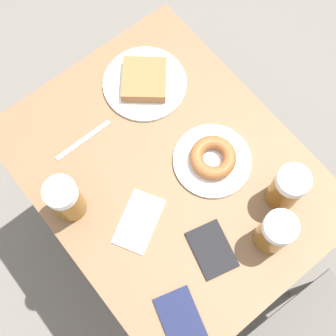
{
  "coord_description": "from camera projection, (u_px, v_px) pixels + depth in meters",
  "views": [
    {
      "loc": [
        0.25,
        0.31,
        1.89
      ],
      "look_at": [
        0.0,
        0.0,
        0.78
      ],
      "focal_mm": 50.0,
      "sensor_mm": 36.0,
      "label": 1
    }
  ],
  "objects": [
    {
      "name": "passport_far_edge",
      "position": [
        212.0,
        249.0,
        1.13
      ],
      "size": [
        0.12,
        0.14,
        0.01
      ],
      "rotation": [
        0.0,
        0.0,
        2.89
      ],
      "color": "black",
      "rests_on": "table"
    },
    {
      "name": "plate_with_donut",
      "position": [
        213.0,
        159.0,
        1.2
      ],
      "size": [
        0.2,
        0.2,
        0.05
      ],
      "color": "white",
      "rests_on": "table"
    },
    {
      "name": "fork",
      "position": [
        83.0,
        140.0,
        1.23
      ],
      "size": [
        0.17,
        0.01,
        0.0
      ],
      "rotation": [
        0.0,
        0.0,
        4.72
      ],
      "color": "silver",
      "rests_on": "table"
    },
    {
      "name": "beer_mug_center",
      "position": [
        275.0,
        233.0,
        1.08
      ],
      "size": [
        0.08,
        0.08,
        0.15
      ],
      "color": "#8C5619",
      "rests_on": "table"
    },
    {
      "name": "passport_near_edge",
      "position": [
        180.0,
        318.0,
        1.08
      ],
      "size": [
        0.12,
        0.15,
        0.01
      ],
      "rotation": [
        0.0,
        0.0,
        6.0
      ],
      "color": "#141938",
      "rests_on": "table"
    },
    {
      "name": "beer_mug_right",
      "position": [
        287.0,
        188.0,
        1.11
      ],
      "size": [
        0.08,
        0.08,
        0.15
      ],
      "color": "#8C5619",
      "rests_on": "table"
    },
    {
      "name": "napkin_folded",
      "position": [
        139.0,
        221.0,
        1.16
      ],
      "size": [
        0.17,
        0.15,
        0.0
      ],
      "rotation": [
        0.0,
        0.0,
        0.51
      ],
      "color": "white",
      "rests_on": "table"
    },
    {
      "name": "ground_plane",
      "position": [
        168.0,
        231.0,
        1.92
      ],
      "size": [
        8.0,
        8.0,
        0.0
      ],
      "primitive_type": "plane",
      "color": "#666059"
    },
    {
      "name": "plate_with_cake",
      "position": [
        145.0,
        82.0,
        1.27
      ],
      "size": [
        0.23,
        0.23,
        0.04
      ],
      "color": "white",
      "rests_on": "table"
    },
    {
      "name": "beer_mug_left",
      "position": [
        66.0,
        199.0,
        1.1
      ],
      "size": [
        0.08,
        0.08,
        0.15
      ],
      "color": "#8C5619",
      "rests_on": "table"
    },
    {
      "name": "table",
      "position": [
        168.0,
        181.0,
        1.29
      ],
      "size": [
        0.64,
        0.82,
        0.76
      ],
      "color": "brown",
      "rests_on": "ground_plane"
    }
  ]
}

